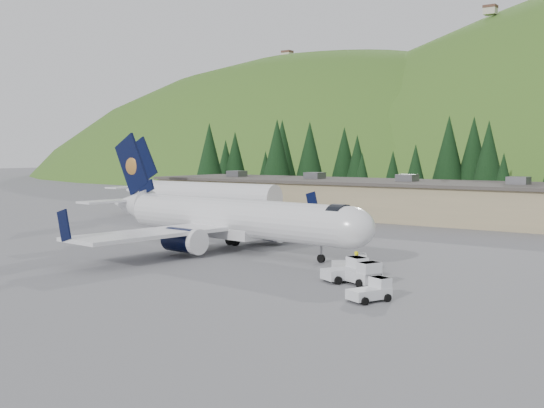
{
  "coord_description": "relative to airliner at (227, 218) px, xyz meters",
  "views": [
    {
      "loc": [
        39.44,
        -49.06,
        9.23
      ],
      "look_at": [
        0.0,
        6.0,
        4.0
      ],
      "focal_mm": 45.0,
      "sensor_mm": 36.0,
      "label": 1
    }
  ],
  "objects": [
    {
      "name": "ground",
      "position": [
        0.98,
        -0.11,
        -2.99
      ],
      "size": [
        600.0,
        600.0,
        0.0
      ],
      "primitive_type": "plane",
      "color": "slate"
    },
    {
      "name": "airliner",
      "position": [
        0.0,
        0.0,
        0.0
      ],
      "size": [
        33.88,
        31.85,
        11.24
      ],
      "rotation": [
        0.0,
        0.0,
        -0.11
      ],
      "color": "white",
      "rests_on": "ground"
    },
    {
      "name": "second_airliner",
      "position": [
        -23.94,
        21.89,
        0.33
      ],
      "size": [
        27.5,
        11.0,
        10.05
      ],
      "color": "white",
      "rests_on": "ground"
    },
    {
      "name": "baggage_tug_a",
      "position": [
        15.28,
        -3.47,
        -2.36
      ],
      "size": [
        2.94,
        2.55,
        1.41
      ],
      "rotation": [
        0.0,
        0.0,
        0.56
      ],
      "color": "silver",
      "rests_on": "ground"
    },
    {
      "name": "baggage_tug_b",
      "position": [
        18.32,
        -7.57,
        -2.24
      ],
      "size": [
        3.51,
        2.8,
        1.68
      ],
      "rotation": [
        0.0,
        0.0,
        -0.4
      ],
      "color": "silver",
      "rests_on": "ground"
    },
    {
      "name": "baggage_tug_c",
      "position": [
        21.28,
        -11.8,
        -2.36
      ],
      "size": [
        2.38,
        2.98,
        1.42
      ],
      "rotation": [
        0.0,
        0.0,
        1.17
      ],
      "color": "silver",
      "rests_on": "ground"
    },
    {
      "name": "terminal_building",
      "position": [
        -4.03,
        37.89,
        -0.37
      ],
      "size": [
        71.0,
        17.0,
        6.1
      ],
      "color": "#9B8E68",
      "rests_on": "ground"
    },
    {
      "name": "baggage_tug_d",
      "position": [
        16.87,
        -6.94,
        -2.25
      ],
      "size": [
        2.95,
        3.5,
        1.67
      ],
      "rotation": [
        0.0,
        0.0,
        1.07
      ],
      "color": "silver",
      "rests_on": "ground"
    },
    {
      "name": "ramp_worker",
      "position": [
        16.54,
        -5.18,
        -2.03
      ],
      "size": [
        0.83,
        0.72,
        1.92
      ],
      "primitive_type": "imported",
      "rotation": [
        0.0,
        0.0,
        3.59
      ],
      "color": "#FFF30B",
      "rests_on": "ground"
    },
    {
      "name": "tree_line",
      "position": [
        -4.03,
        60.99,
        5.01
      ],
      "size": [
        113.71,
        17.33,
        14.54
      ],
      "color": "black",
      "rests_on": "ground"
    }
  ]
}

